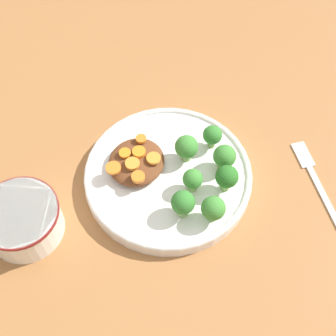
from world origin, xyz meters
TOP-DOWN VIEW (x-y plane):
  - ground_plane at (0.00, 0.00)m, footprint 4.00×4.00m
  - plate at (0.00, 0.00)m, footprint 0.28×0.28m
  - dip_bowl at (-0.16, -0.18)m, footprint 0.12×0.12m
  - stew_mound at (-0.05, -0.01)m, footprint 0.09×0.10m
  - broccoli_floret_0 at (0.09, 0.01)m, footprint 0.04×0.04m
  - broccoli_floret_1 at (0.08, 0.05)m, footprint 0.04×0.04m
  - broccoli_floret_2 at (0.05, -0.01)m, footprint 0.03×0.03m
  - broccoli_floret_3 at (0.05, -0.06)m, footprint 0.04×0.04m
  - broccoli_floret_4 at (0.04, 0.08)m, footprint 0.03×0.03m
  - broccoli_floret_5 at (0.01, 0.04)m, footprint 0.04×0.04m
  - broccoli_floret_6 at (0.10, -0.04)m, footprint 0.04×0.04m
  - carrot_slice_0 at (-0.03, -0.04)m, footprint 0.02×0.02m
  - carrot_slice_1 at (-0.05, 0.00)m, footprint 0.02×0.02m
  - carrot_slice_2 at (-0.05, -0.02)m, footprint 0.02×0.02m
  - carrot_slice_3 at (-0.03, 0.00)m, footprint 0.02×0.02m
  - carrot_slice_4 at (-0.07, -0.01)m, footprint 0.02×0.02m
  - carrot_slice_5 at (-0.06, 0.03)m, footprint 0.02×0.02m
  - carrot_slice_6 at (-0.07, -0.04)m, footprint 0.02×0.02m
  - fork at (0.22, 0.12)m, footprint 0.13×0.14m

SIDE VIEW (x-z plane):
  - ground_plane at x=0.00m, z-range 0.00..0.00m
  - fork at x=0.22m, z-range 0.00..0.01m
  - plate at x=0.00m, z-range 0.00..0.03m
  - stew_mound at x=-0.05m, z-range 0.02..0.04m
  - dip_bowl at x=-0.16m, z-range 0.00..0.06m
  - carrot_slice_4 at x=-0.07m, z-range 0.04..0.05m
  - carrot_slice_6 at x=-0.07m, z-range 0.04..0.05m
  - carrot_slice_3 at x=-0.03m, z-range 0.04..0.05m
  - carrot_slice_5 at x=-0.06m, z-range 0.04..0.05m
  - carrot_slice_2 at x=-0.05m, z-range 0.04..0.05m
  - carrot_slice_1 at x=-0.05m, z-range 0.04..0.05m
  - broccoli_floret_2 at x=0.05m, z-range 0.03..0.07m
  - carrot_slice_0 at x=-0.03m, z-range 0.04..0.05m
  - broccoli_floret_4 at x=0.04m, z-range 0.03..0.07m
  - broccoli_floret_1 at x=0.08m, z-range 0.03..0.08m
  - broccoli_floret_3 at x=0.05m, z-range 0.03..0.08m
  - broccoli_floret_6 at x=0.10m, z-range 0.03..0.08m
  - broccoli_floret_5 at x=0.01m, z-range 0.03..0.08m
  - broccoli_floret_0 at x=0.09m, z-range 0.03..0.08m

